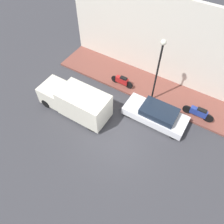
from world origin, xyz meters
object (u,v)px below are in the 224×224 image
at_px(motorcycle_red, 122,81).
at_px(streetlamp, 159,63).
at_px(parked_car, 156,114).
at_px(delivery_van, 75,101).
at_px(motorcycle_blue, 198,112).

bearing_deg(motorcycle_red, streetlamp, -92.49).
relative_size(parked_car, delivery_van, 0.84).
height_order(delivery_van, motorcycle_blue, delivery_van).
bearing_deg(motorcycle_blue, parked_car, 124.16).
height_order(delivery_van, motorcycle_red, delivery_van).
height_order(parked_car, motorcycle_red, parked_car).
height_order(parked_car, motorcycle_blue, parked_car).
relative_size(motorcycle_red, motorcycle_blue, 0.87).
bearing_deg(delivery_van, streetlamp, -48.41).
xyz_separation_m(motorcycle_red, streetlamp, (-0.11, -2.58, 2.85)).
xyz_separation_m(delivery_van, motorcycle_red, (3.75, -1.52, -0.43)).
distance_m(delivery_van, streetlamp, 5.99).
relative_size(delivery_van, motorcycle_blue, 2.41).
bearing_deg(motorcycle_blue, streetlamp, 92.20).
distance_m(motorcycle_red, motorcycle_blue, 5.91).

